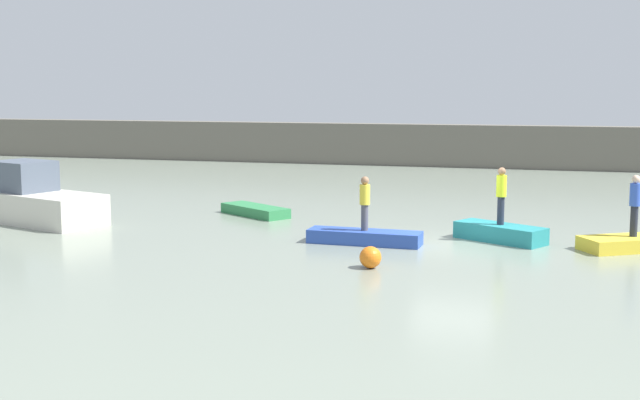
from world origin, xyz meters
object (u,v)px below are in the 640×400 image
object	(u,v)px
rowboat_green	(255,211)
person_hiviz_shirt	(501,193)
person_blue_shirt	(635,202)
mooring_buoy	(370,257)
rowboat_blue	(364,237)
rowboat_yellow	(633,243)
person_yellow_shirt	(365,200)
rowboat_teal	(500,233)
motorboat	(33,200)

from	to	relation	value
rowboat_green	person_hiviz_shirt	world-z (taller)	person_hiviz_shirt
person_hiviz_shirt	person_blue_shirt	world-z (taller)	person_hiviz_shirt
mooring_buoy	rowboat_blue	bearing A→B (deg)	105.42
rowboat_yellow	person_blue_shirt	distance (m)	1.24
rowboat_green	person_yellow_shirt	bearing A→B (deg)	-7.57
rowboat_green	rowboat_teal	size ratio (longest dim) A/B	1.05
person_hiviz_shirt	person_yellow_shirt	xyz separation A→B (m)	(-4.00, -1.59, -0.18)
rowboat_green	rowboat_yellow	world-z (taller)	rowboat_yellow
person_yellow_shirt	motorboat	bearing A→B (deg)	176.00
rowboat_blue	mooring_buoy	world-z (taller)	mooring_buoy
rowboat_teal	person_yellow_shirt	world-z (taller)	person_yellow_shirt
rowboat_green	mooring_buoy	world-z (taller)	mooring_buoy
rowboat_green	person_yellow_shirt	world-z (taller)	person_yellow_shirt
rowboat_green	rowboat_teal	world-z (taller)	rowboat_teal
person_hiviz_shirt	person_blue_shirt	distance (m)	3.91
rowboat_blue	person_blue_shirt	world-z (taller)	person_blue_shirt
motorboat	person_yellow_shirt	size ratio (longest dim) A/B	3.46
person_hiviz_shirt	person_yellow_shirt	distance (m)	4.31
rowboat_teal	person_yellow_shirt	xyz separation A→B (m)	(-4.00, -1.59, 1.09)
rowboat_yellow	person_hiviz_shirt	distance (m)	4.13
rowboat_blue	person_yellow_shirt	distance (m)	1.15
mooring_buoy	person_hiviz_shirt	bearing A→B (deg)	57.92
motorboat	rowboat_green	world-z (taller)	motorboat
person_hiviz_shirt	mooring_buoy	bearing A→B (deg)	-122.08
motorboat	rowboat_yellow	xyz separation A→B (m)	(20.25, 0.38, -0.58)
motorboat	person_blue_shirt	distance (m)	20.26
rowboat_green	rowboat_teal	xyz separation A→B (m)	(9.24, -2.87, 0.08)
person_blue_shirt	motorboat	bearing A→B (deg)	-178.92
person_hiviz_shirt	motorboat	bearing A→B (deg)	-177.46
rowboat_yellow	rowboat_teal	bearing A→B (deg)	144.05
rowboat_teal	person_blue_shirt	xyz separation A→B (m)	(3.89, -0.34, 1.17)
person_blue_shirt	mooring_buoy	size ratio (longest dim) A/B	3.09
rowboat_blue	motorboat	bearing A→B (deg)	177.59
motorboat	rowboat_green	size ratio (longest dim) A/B	1.92
rowboat_teal	mooring_buoy	size ratio (longest dim) A/B	4.86
rowboat_green	person_yellow_shirt	size ratio (longest dim) A/B	1.80
rowboat_teal	person_yellow_shirt	bearing A→B (deg)	-128.67
rowboat_blue	rowboat_yellow	xyz separation A→B (m)	(7.89, 1.25, -0.01)
rowboat_green	person_blue_shirt	xyz separation A→B (m)	(13.13, -3.21, 1.26)
person_yellow_shirt	rowboat_green	bearing A→B (deg)	139.61
motorboat	mooring_buoy	size ratio (longest dim) A/B	9.79
rowboat_green	person_hiviz_shirt	bearing A→B (deg)	15.57
rowboat_green	person_blue_shirt	bearing A→B (deg)	19.09
person_yellow_shirt	mooring_buoy	size ratio (longest dim) A/B	2.83
rowboat_teal	motorboat	bearing A→B (deg)	-147.78
person_yellow_shirt	person_hiviz_shirt	bearing A→B (deg)	21.65
person_hiviz_shirt	mooring_buoy	distance (m)	5.94
motorboat	rowboat_green	distance (m)	8.00
motorboat	person_yellow_shirt	distance (m)	12.40
person_hiviz_shirt	person_blue_shirt	xyz separation A→B (m)	(3.89, -0.34, -0.10)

